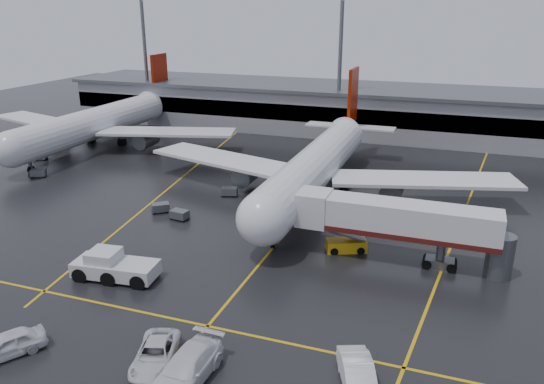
% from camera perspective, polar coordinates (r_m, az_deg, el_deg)
% --- Properties ---
extents(ground, '(220.00, 220.00, 0.00)m').
position_cam_1_polar(ground, '(60.16, 2.44, -3.22)').
color(ground, black).
rests_on(ground, ground).
extents(apron_line_centre, '(0.25, 90.00, 0.02)m').
position_cam_1_polar(apron_line_centre, '(60.16, 2.44, -3.21)').
color(apron_line_centre, gold).
rests_on(apron_line_centre, ground).
extents(apron_line_stop, '(60.00, 0.25, 0.02)m').
position_cam_1_polar(apron_line_stop, '(42.03, -6.89, -14.07)').
color(apron_line_stop, gold).
rests_on(apron_line_stop, ground).
extents(apron_line_left, '(9.99, 69.35, 0.02)m').
position_cam_1_polar(apron_line_left, '(76.40, -9.70, 1.49)').
color(apron_line_left, gold).
rests_on(apron_line_left, ground).
extents(apron_line_right, '(7.57, 69.64, 0.02)m').
position_cam_1_polar(apron_line_right, '(67.19, 19.92, -1.94)').
color(apron_line_right, gold).
rests_on(apron_line_right, ground).
extents(terminal, '(122.00, 19.00, 8.60)m').
position_cam_1_polar(terminal, '(104.05, 10.53, 8.64)').
color(terminal, gray).
rests_on(terminal, ground).
extents(light_mast_left, '(3.00, 1.20, 25.45)m').
position_cam_1_polar(light_mast_left, '(113.52, -13.45, 14.49)').
color(light_mast_left, '#595B60').
rests_on(light_mast_left, ground).
extents(light_mast_mid, '(3.00, 1.20, 25.45)m').
position_cam_1_polar(light_mast_mid, '(97.85, 7.31, 14.15)').
color(light_mast_mid, '#595B60').
rests_on(light_mast_mid, ground).
extents(main_airliner, '(48.80, 45.60, 14.10)m').
position_cam_1_polar(main_airliner, '(67.58, 4.97, 3.07)').
color(main_airliner, silver).
rests_on(main_airliner, ground).
extents(second_airliner, '(48.80, 45.60, 14.10)m').
position_cam_1_polar(second_airliner, '(96.74, -17.97, 7.16)').
color(second_airliner, silver).
rests_on(second_airliner, ground).
extents(jet_bridge, '(19.90, 3.40, 6.05)m').
position_cam_1_polar(jet_bridge, '(51.03, 13.27, -3.22)').
color(jet_bridge, silver).
rests_on(jet_bridge, ground).
extents(pushback_tractor, '(7.78, 3.98, 2.67)m').
position_cam_1_polar(pushback_tractor, '(49.88, -16.60, -7.70)').
color(pushback_tractor, silver).
rests_on(pushback_tractor, ground).
extents(belt_loader, '(4.25, 3.05, 2.48)m').
position_cam_1_polar(belt_loader, '(53.49, 7.94, -5.67)').
color(belt_loader, gold).
rests_on(belt_loader, ground).
extents(service_van_a, '(4.16, 6.16, 1.57)m').
position_cam_1_polar(service_van_a, '(38.38, -12.38, -16.64)').
color(service_van_a, silver).
rests_on(service_van_a, ground).
extents(service_van_b, '(2.92, 6.81, 1.96)m').
position_cam_1_polar(service_van_b, '(36.50, -9.14, -18.16)').
color(service_van_b, silver).
rests_on(service_van_b, ground).
extents(service_van_c, '(3.90, 5.90, 1.84)m').
position_cam_1_polar(service_van_c, '(36.00, 9.21, -18.89)').
color(service_van_c, white).
rests_on(service_van_c, ground).
extents(service_van_d, '(4.45, 5.39, 1.73)m').
position_cam_1_polar(service_van_d, '(42.52, -26.51, -14.41)').
color(service_van_d, silver).
rests_on(service_van_d, ground).
extents(baggage_cart_a, '(2.16, 1.56, 1.12)m').
position_cam_1_polar(baggage_cart_a, '(61.47, -9.89, -2.37)').
color(baggage_cart_a, '#595B60').
rests_on(baggage_cart_a, ground).
extents(baggage_cart_b, '(2.37, 2.26, 1.12)m').
position_cam_1_polar(baggage_cart_b, '(63.99, -11.86, -1.61)').
color(baggage_cart_b, '#595B60').
rests_on(baggage_cart_b, ground).
extents(baggage_cart_c, '(2.29, 1.81, 1.12)m').
position_cam_1_polar(baggage_cart_c, '(68.23, -4.58, 0.08)').
color(baggage_cart_c, '#595B60').
rests_on(baggage_cart_c, ground).
extents(baggage_cart_d, '(2.34, 1.94, 1.12)m').
position_cam_1_polar(baggage_cart_d, '(91.66, -23.60, 3.53)').
color(baggage_cart_d, '#595B60').
rests_on(baggage_cart_d, ground).
extents(baggage_cart_e, '(2.37, 2.07, 1.12)m').
position_cam_1_polar(baggage_cart_e, '(82.61, -23.75, 1.90)').
color(baggage_cart_e, '#595B60').
rests_on(baggage_cart_e, ground).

